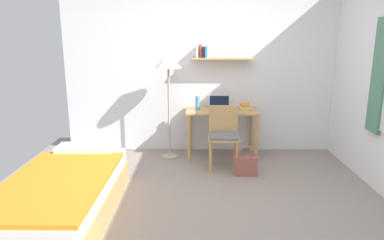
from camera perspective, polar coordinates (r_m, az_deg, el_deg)
ground_plane at (r=3.84m, az=2.95°, el=-14.25°), size 5.28×5.28×0.00m
wall_back at (r=5.45m, az=2.27°, el=8.38°), size 4.40×0.27×2.60m
bed at (r=3.74m, az=-20.52°, el=-11.88°), size 0.94×1.97×0.54m
desk at (r=5.25m, az=4.94°, el=0.28°), size 1.08×0.55×0.73m
desk_chair at (r=4.80m, az=5.22°, el=-2.27°), size 0.44×0.43×0.86m
standing_lamp at (r=5.04m, az=-3.93°, el=8.81°), size 0.37×0.37×1.58m
laptop at (r=5.26m, az=4.55°, el=2.40°), size 0.33×0.22×0.21m
water_bottle at (r=5.19m, az=0.91°, el=2.84°), size 0.06×0.06×0.20m
book_stack at (r=5.28m, az=8.75°, el=2.22°), size 0.18×0.23×0.09m
handbag at (r=4.66m, az=8.81°, el=-7.35°), size 0.30×0.11×0.41m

